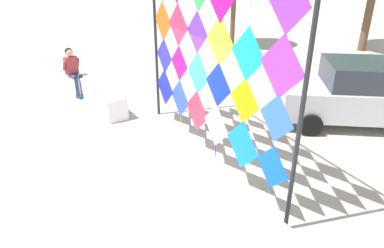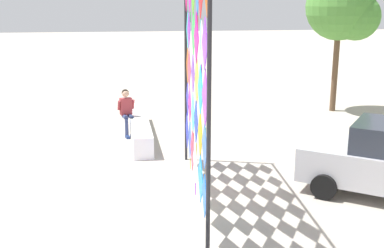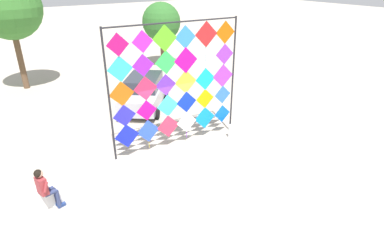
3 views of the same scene
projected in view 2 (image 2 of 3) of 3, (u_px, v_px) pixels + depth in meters
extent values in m
plane|color=#ADA393|center=(161.00, 194.00, 10.35)|extent=(120.00, 120.00, 0.00)
cube|color=white|center=(140.00, 128.00, 14.66)|extent=(4.54, 0.54, 0.59)
cylinder|color=#232328|center=(186.00, 69.00, 12.04)|extent=(0.07, 0.07, 4.78)
cylinder|color=#232328|center=(209.00, 115.00, 7.13)|extent=(0.07, 0.07, 4.78)
cube|color=#1421DD|center=(187.00, 130.00, 11.93)|extent=(0.93, 0.08, 0.93)
cube|color=blue|center=(190.00, 140.00, 11.14)|extent=(0.89, 0.08, 0.90)
cylinder|color=yellow|center=(190.00, 164.00, 11.28)|extent=(0.02, 0.02, 0.27)
cube|color=#EF2C4C|center=(192.00, 151.00, 10.34)|extent=(0.92, 0.08, 0.92)
cube|color=white|center=(195.00, 162.00, 9.57)|extent=(0.87, 0.08, 0.88)
cylinder|color=#8716E5|center=(196.00, 189.00, 9.71)|extent=(0.02, 0.02, 0.26)
cube|color=#0C82ED|center=(201.00, 179.00, 8.75)|extent=(0.95, 0.08, 0.95)
cube|color=blue|center=(205.00, 196.00, 7.93)|extent=(0.78, 0.07, 0.78)
cube|color=#2624F0|center=(188.00, 99.00, 11.75)|extent=(0.84, 0.07, 0.84)
cube|color=#E20A7B|center=(190.00, 105.00, 10.94)|extent=(0.79, 0.07, 0.80)
cylinder|color=#16E579|center=(190.00, 130.00, 11.09)|extent=(0.02, 0.02, 0.41)
cube|color=#31CCCB|center=(193.00, 113.00, 10.12)|extent=(0.88, 0.08, 0.88)
cylinder|color=red|center=(193.00, 141.00, 10.27)|extent=(0.02, 0.02, 0.37)
cube|color=#0B26D9|center=(196.00, 122.00, 9.36)|extent=(0.86, 0.08, 0.86)
cylinder|color=yellow|center=(196.00, 152.00, 9.51)|extent=(0.02, 0.02, 0.37)
cube|color=#CF9F04|center=(200.00, 134.00, 8.56)|extent=(0.81, 0.07, 0.81)
cube|color=blue|center=(205.00, 147.00, 7.75)|extent=(0.77, 0.07, 0.77)
cube|color=#D0590E|center=(188.00, 66.00, 11.58)|extent=(0.90, 0.08, 0.90)
cube|color=#D82651|center=(189.00, 68.00, 10.73)|extent=(0.89, 0.08, 0.89)
cube|color=#622AEF|center=(193.00, 74.00, 9.97)|extent=(0.81, 0.07, 0.81)
cube|color=gold|center=(197.00, 81.00, 9.18)|extent=(0.91, 0.08, 0.92)
cube|color=#10BBEA|center=(200.00, 90.00, 8.36)|extent=(0.89, 0.08, 0.89)
cube|color=#A033DC|center=(205.00, 99.00, 7.57)|extent=(0.95, 0.08, 0.95)
cylinder|color=#5FE516|center=(205.00, 138.00, 7.73)|extent=(0.02, 0.02, 0.33)
cube|color=#2DE0DD|center=(188.00, 30.00, 11.34)|extent=(0.89, 0.08, 0.90)
cube|color=#901EDB|center=(189.00, 31.00, 10.56)|extent=(0.79, 0.07, 0.79)
cube|color=#30F953|center=(193.00, 34.00, 9.72)|extent=(0.85, 0.08, 0.85)
cube|color=#D70B92|center=(196.00, 38.00, 8.97)|extent=(0.96, 0.08, 0.96)
cube|color=white|center=(201.00, 41.00, 8.17)|extent=(0.78, 0.07, 0.78)
cylinder|color=#E516CC|center=(202.00, 74.00, 8.30)|extent=(0.02, 0.02, 0.32)
cube|color=#8D31F1|center=(205.00, 44.00, 7.33)|extent=(0.81, 0.07, 0.81)
cylinder|color=#16E539|center=(190.00, 17.00, 10.45)|extent=(0.02, 0.02, 0.22)
cylinder|color=orange|center=(198.00, 23.00, 8.91)|extent=(0.02, 0.02, 0.28)
cylinder|color=#16E5E2|center=(201.00, 34.00, 8.12)|extent=(0.02, 0.02, 0.52)
cylinder|color=#169FE5|center=(208.00, 29.00, 7.27)|extent=(0.02, 0.02, 0.33)
cylinder|color=navy|center=(127.00, 128.00, 14.59)|extent=(0.11, 0.11, 0.59)
cylinder|color=navy|center=(125.00, 117.00, 14.66)|extent=(0.35, 0.21, 0.13)
cube|color=navy|center=(128.00, 137.00, 14.60)|extent=(0.26, 0.16, 0.09)
cylinder|color=navy|center=(132.00, 128.00, 14.65)|extent=(0.11, 0.11, 0.59)
cylinder|color=navy|center=(130.00, 116.00, 14.72)|extent=(0.35, 0.21, 0.13)
cube|color=navy|center=(133.00, 136.00, 14.66)|extent=(0.26, 0.16, 0.09)
cube|color=#993338|center=(126.00, 106.00, 14.76)|extent=(0.28, 0.39, 0.52)
sphere|color=tan|center=(125.00, 93.00, 14.66)|extent=(0.22, 0.22, 0.22)
sphere|color=black|center=(125.00, 93.00, 14.68)|extent=(0.22, 0.22, 0.22)
cylinder|color=#993338|center=(119.00, 105.00, 14.65)|extent=(0.19, 0.12, 0.31)
cylinder|color=#993338|center=(133.00, 104.00, 14.82)|extent=(0.19, 0.12, 0.31)
cylinder|color=black|center=(324.00, 187.00, 10.05)|extent=(0.50, 0.56, 0.54)
cylinder|color=black|center=(343.00, 163.00, 11.52)|extent=(0.50, 0.56, 0.54)
cylinder|color=brown|center=(335.00, 70.00, 17.96)|extent=(0.22, 0.22, 3.14)
sphere|color=#4C8938|center=(340.00, 6.00, 17.39)|extent=(2.46, 2.46, 2.46)
sphere|color=#4C8938|center=(356.00, 17.00, 17.22)|extent=(1.70, 1.70, 1.70)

